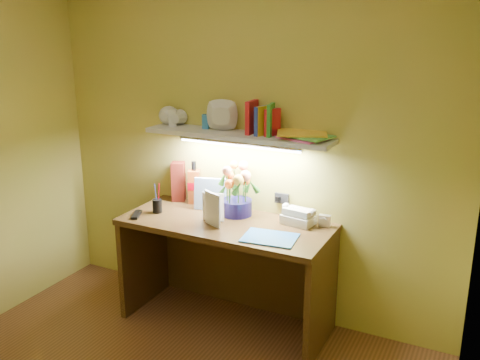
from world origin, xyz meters
name	(u,v)px	position (x,y,z in m)	size (l,w,h in m)	color
desk	(226,273)	(0.00, 1.20, 0.38)	(1.40, 0.60, 0.75)	#321D0D
flower_bouquet	(237,189)	(0.00, 1.36, 0.94)	(0.23, 0.23, 0.37)	#0F0C3B
telephone	(299,215)	(0.44, 1.39, 0.81)	(0.20, 0.15, 0.12)	silver
desk_clock	(325,221)	(0.61, 1.42, 0.79)	(0.08, 0.04, 0.08)	silver
whisky_bottle	(194,182)	(-0.39, 1.45, 0.91)	(0.08, 0.08, 0.31)	#A04115
whisky_box	(179,181)	(-0.52, 1.44, 0.90)	(0.09, 0.09, 0.29)	#57160C
pen_cup	(157,201)	(-0.51, 1.15, 0.83)	(0.07, 0.07, 0.16)	black
art_card	(210,194)	(-0.22, 1.38, 0.86)	(0.22, 0.04, 0.22)	white
tv_remote	(137,215)	(-0.60, 1.03, 0.76)	(0.04, 0.16, 0.02)	black
blue_folder	(270,238)	(0.37, 1.07, 0.75)	(0.32, 0.24, 0.01)	#2D79C8
desk_book_a	(203,206)	(-0.15, 1.17, 0.85)	(0.15, 0.02, 0.20)	white
desk_book_b	(205,206)	(-0.12, 1.14, 0.86)	(0.16, 0.02, 0.22)	silver
wall_shelf	(235,129)	(-0.02, 1.38, 1.34)	(1.30, 0.34, 0.25)	silver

